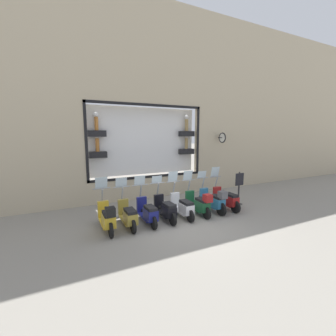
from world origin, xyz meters
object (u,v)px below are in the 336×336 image
scooter_teal_1 (214,201)px  scooter_white_3 (183,206)px  scooter_navy_5 (148,212)px  scooter_yellow_7 (107,217)px  scooter_olive_6 (128,215)px  scooter_green_2 (199,203)px  scooter_black_4 (166,209)px  shop_sign_post (239,187)px  scooter_red_0 (226,199)px

scooter_teal_1 → scooter_white_3: 1.42m
scooter_navy_5 → scooter_yellow_7: 1.42m
scooter_navy_5 → scooter_olive_6: scooter_navy_5 is taller
scooter_green_2 → scooter_yellow_7: size_ratio=1.00×
scooter_black_4 → scooter_olive_6: scooter_olive_6 is taller
scooter_white_3 → scooter_yellow_7: 2.83m
scooter_green_2 → scooter_yellow_7: 3.54m
scooter_white_3 → scooter_green_2: bearing=-95.3°
scooter_green_2 → scooter_olive_6: 2.83m
scooter_teal_1 → shop_sign_post: bearing=-78.7°
scooter_navy_5 → shop_sign_post: (0.27, -4.46, 0.37)m
scooter_white_3 → scooter_black_4: 0.71m
scooter_yellow_7 → scooter_white_3: bearing=-88.8°
scooter_black_4 → scooter_olive_6: size_ratio=1.00×
scooter_olive_6 → scooter_navy_5: bearing=-90.0°
scooter_red_0 → scooter_yellow_7: 4.96m
scooter_yellow_7 → scooter_black_4: bearing=-88.5°
scooter_red_0 → scooter_white_3: size_ratio=1.01×
scooter_olive_6 → scooter_yellow_7: bearing=94.6°
scooter_red_0 → scooter_yellow_7: bearing=90.7°
scooter_teal_1 → scooter_green_2: 0.71m
scooter_red_0 → scooter_navy_5: size_ratio=1.01×
scooter_white_3 → scooter_black_4: scooter_white_3 is taller
scooter_teal_1 → shop_sign_post: 1.69m
scooter_red_0 → scooter_green_2: 1.42m
scooter_green_2 → shop_sign_post: scooter_green_2 is taller
scooter_black_4 → scooter_navy_5: 0.71m
scooter_olive_6 → scooter_green_2: bearing=-91.3°
scooter_white_3 → scooter_olive_6: 2.12m
scooter_green_2 → scooter_black_4: 1.42m
scooter_yellow_7 → scooter_olive_6: bearing=-85.4°
scooter_red_0 → scooter_navy_5: bearing=90.1°
scooter_olive_6 → scooter_yellow_7: scooter_yellow_7 is taller
scooter_olive_6 → scooter_yellow_7: 0.71m
scooter_teal_1 → scooter_olive_6: scooter_teal_1 is taller
scooter_navy_5 → scooter_olive_6: (-0.00, 0.71, -0.00)m
scooter_green_2 → scooter_white_3: size_ratio=1.00×
scooter_green_2 → shop_sign_post: 2.38m
scooter_white_3 → scooter_navy_5: 1.42m
scooter_black_4 → scooter_white_3: bearing=-89.8°
scooter_red_0 → shop_sign_post: (0.27, -0.92, 0.35)m
scooter_green_2 → scooter_olive_6: scooter_green_2 is taller
scooter_white_3 → scooter_navy_5: size_ratio=1.00×
scooter_navy_5 → shop_sign_post: bearing=-86.5°
scooter_navy_5 → scooter_red_0: bearing=-89.9°
scooter_white_3 → scooter_olive_6: scooter_white_3 is taller
scooter_yellow_7 → shop_sign_post: 5.89m
scooter_teal_1 → scooter_black_4: 2.13m
shop_sign_post → scooter_yellow_7: bearing=93.2°
scooter_olive_6 → scooter_teal_1: bearing=-90.9°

